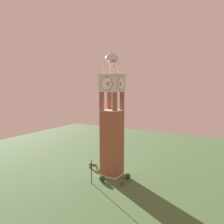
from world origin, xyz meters
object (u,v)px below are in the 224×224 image
object	(u,v)px
park_bench	(93,166)
lamp_post	(91,166)
clock_tower	(112,126)
trash_bin	(122,183)

from	to	relation	value
park_bench	lamp_post	xyz separation A→B (m)	(5.52, 3.44, 2.22)
clock_tower	trash_bin	distance (m)	9.18
lamp_post	trash_bin	size ratio (longest dim) A/B	4.87
park_bench	trash_bin	size ratio (longest dim) A/B	2.05
lamp_post	clock_tower	bearing A→B (deg)	166.10
clock_tower	park_bench	bearing A→B (deg)	-103.51
trash_bin	clock_tower	bearing A→B (deg)	-130.01
clock_tower	trash_bin	bearing A→B (deg)	49.99
clock_tower	lamp_post	bearing A→B (deg)	-13.90
park_bench	lamp_post	size ratio (longest dim) A/B	0.42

